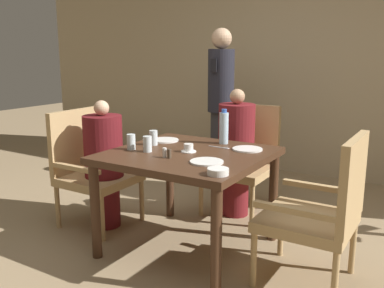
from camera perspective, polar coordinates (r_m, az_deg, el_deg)
ground_plane at (r=3.34m, az=-0.48°, el=-13.63°), size 16.00×16.00×0.00m
wall_back at (r=5.26m, az=14.05°, el=11.28°), size 8.00×0.06×2.80m
dining_table at (r=3.11m, az=-0.51°, el=-2.81°), size 1.09×1.06×0.75m
chair_left_side at (r=3.74m, az=-13.37°, el=-2.79°), size 0.56×0.56×0.97m
diner_in_left_chair at (r=3.63m, az=-11.65°, el=-2.51°), size 0.32×0.32×1.07m
chair_far_side at (r=3.97m, az=6.84°, el=-1.66°), size 0.56×0.56×0.97m
diner_in_far_chair at (r=3.82m, az=5.90°, el=-1.02°), size 0.32×0.32×1.14m
chair_right_side at (r=2.79m, az=17.03°, el=-8.23°), size 0.56×0.56×0.97m
standing_host at (r=4.77m, az=3.85°, el=5.72°), size 0.29×0.33×1.70m
plate_main_left at (r=2.80m, az=1.97°, el=-2.38°), size 0.22×0.22×0.01m
plate_main_right at (r=3.48m, az=-3.63°, el=0.52°), size 0.22×0.22×0.01m
plate_dessert_center at (r=3.18m, az=7.40°, el=-0.68°), size 0.22×0.22×0.01m
teacup_with_saucer at (r=3.09m, az=-0.42°, el=-0.61°), size 0.11×0.11×0.06m
bowl_small at (r=2.53m, az=3.49°, el=-3.68°), size 0.13×0.13×0.04m
water_bottle at (r=3.36m, az=4.27°, el=2.19°), size 0.07×0.07×0.27m
glass_tall_near at (r=3.19m, az=-8.12°, el=0.28°), size 0.06×0.06×0.12m
glass_tall_mid at (r=3.32m, az=-5.16°, el=0.84°), size 0.06×0.06×0.12m
glass_tall_far at (r=3.10m, az=-5.96°, el=-0.00°), size 0.06×0.06×0.12m
salt_shaker at (r=2.93m, az=-3.68°, el=-1.16°), size 0.03×0.03×0.07m
pepper_shaker at (r=2.91m, az=-3.04°, el=-1.29°), size 0.03×0.03×0.06m
fork_beside_plate at (r=3.23m, az=3.89°, el=-0.47°), size 0.17×0.02×0.00m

